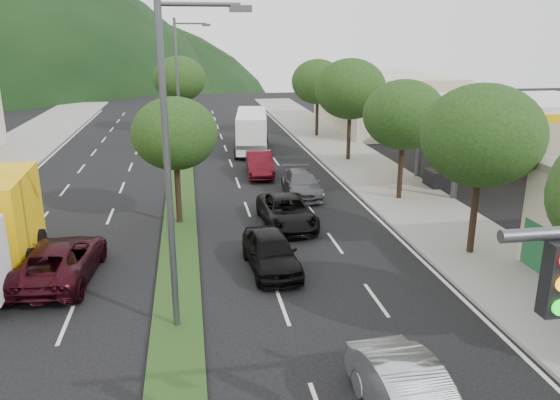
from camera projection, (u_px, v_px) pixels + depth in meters
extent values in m
cube|color=gray|center=(377.00, 177.00, 35.16)|extent=(5.00, 90.00, 0.15)
cube|color=#1D3D16|center=(181.00, 173.00, 36.02)|extent=(1.60, 56.00, 0.12)
cube|color=black|center=(557.00, 279.00, 7.25)|extent=(0.35, 0.25, 1.05)
cube|color=silver|center=(505.00, 103.00, 31.93)|extent=(12.00, 8.00, 0.50)
cube|color=#DEB80B|center=(504.00, 109.00, 32.03)|extent=(12.20, 8.20, 0.50)
cylinder|color=#47494C|center=(457.00, 160.00, 29.72)|extent=(0.36, 0.36, 4.60)
cylinder|color=#47494C|center=(420.00, 143.00, 34.44)|extent=(0.36, 0.36, 4.60)
cylinder|color=#47494C|center=(535.00, 139.00, 35.70)|extent=(0.36, 0.36, 4.60)
cube|color=black|center=(434.00, 179.00, 32.58)|extent=(0.80, 1.60, 1.10)
cube|color=black|center=(556.00, 174.00, 33.85)|extent=(0.80, 1.60, 1.10)
cube|color=beige|center=(382.00, 101.00, 53.47)|extent=(10.00, 16.00, 5.20)
cylinder|color=black|center=(474.00, 208.00, 22.23)|extent=(0.28, 0.28, 3.81)
ellipsoid|color=black|center=(482.00, 135.00, 21.37)|extent=(4.80, 4.80, 4.08)
cylinder|color=black|center=(401.00, 166.00, 29.82)|extent=(0.28, 0.28, 3.58)
ellipsoid|color=black|center=(404.00, 115.00, 29.00)|extent=(4.40, 4.40, 3.74)
cylinder|color=black|center=(349.00, 132.00, 39.21)|extent=(0.28, 0.28, 3.92)
ellipsoid|color=black|center=(350.00, 89.00, 38.32)|extent=(5.00, 5.00, 4.25)
cylinder|color=black|center=(317.00, 115.00, 48.68)|extent=(0.28, 0.28, 3.70)
ellipsoid|color=black|center=(318.00, 82.00, 47.84)|extent=(4.60, 4.60, 3.91)
cylinder|color=black|center=(178.00, 188.00, 26.07)|extent=(0.28, 0.28, 3.36)
ellipsoid|color=black|center=(175.00, 133.00, 25.31)|extent=(4.00, 4.00, 3.40)
cylinder|color=black|center=(181.00, 112.00, 50.55)|extent=(0.28, 0.28, 3.81)
ellipsoid|color=black|center=(179.00, 79.00, 49.68)|extent=(4.80, 4.80, 4.08)
cylinder|color=#47494C|center=(168.00, 173.00, 15.71)|extent=(0.20, 0.20, 10.00)
cylinder|color=#47494C|center=(199.00, 4.00, 14.55)|extent=(2.20, 0.12, 0.12)
cube|color=#47494C|center=(241.00, 9.00, 14.75)|extent=(0.60, 0.25, 0.18)
cylinder|color=#47494C|center=(178.00, 90.00, 39.31)|extent=(0.20, 0.20, 10.00)
cylinder|color=#47494C|center=(190.00, 23.00, 38.15)|extent=(2.20, 0.12, 0.12)
cube|color=#47494C|center=(206.00, 25.00, 38.35)|extent=(0.60, 0.25, 0.18)
imported|color=black|center=(60.00, 260.00, 20.31)|extent=(3.00, 5.74, 1.54)
imported|color=black|center=(271.00, 252.00, 21.18)|extent=(2.09, 4.56, 1.51)
imported|color=#4F4F54|center=(302.00, 184.00, 31.16)|extent=(2.05, 4.79, 1.38)
imported|color=#480C13|center=(260.00, 164.00, 35.57)|extent=(1.88, 4.74, 1.53)
imported|color=black|center=(287.00, 212.00, 26.15)|extent=(2.49, 5.13, 1.41)
cylinder|color=black|center=(13.00, 289.00, 18.61)|extent=(0.39, 1.03, 1.01)
cylinder|color=black|center=(29.00, 261.00, 20.90)|extent=(0.39, 1.03, 1.01)
cylinder|color=black|center=(40.00, 241.00, 22.97)|extent=(0.39, 1.03, 1.01)
cube|color=white|center=(252.00, 129.00, 42.72)|extent=(3.20, 8.21, 2.66)
cube|color=slate|center=(252.00, 138.00, 42.91)|extent=(3.26, 8.21, 0.31)
cylinder|color=black|center=(239.00, 139.00, 46.12)|extent=(0.41, 0.83, 0.80)
cylinder|color=black|center=(265.00, 139.00, 46.20)|extent=(0.41, 0.83, 0.80)
cylinder|color=black|center=(239.00, 141.00, 45.20)|extent=(0.41, 0.83, 0.80)
cylinder|color=black|center=(265.00, 141.00, 45.29)|extent=(0.41, 0.83, 0.80)
cylinder|color=black|center=(237.00, 154.00, 40.31)|extent=(0.41, 0.83, 0.80)
cylinder|color=black|center=(267.00, 154.00, 40.40)|extent=(0.41, 0.83, 0.80)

